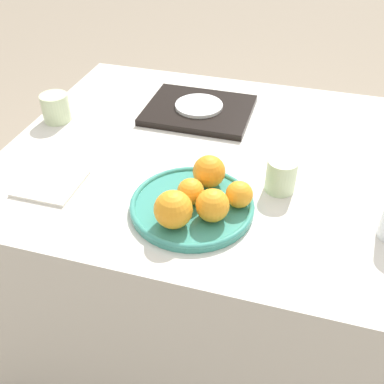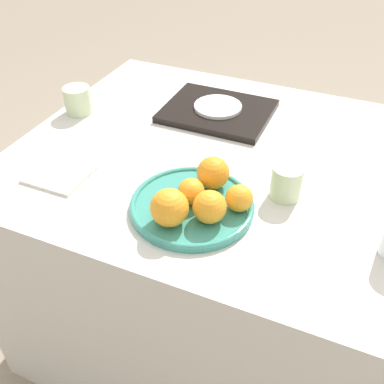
% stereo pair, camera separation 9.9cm
% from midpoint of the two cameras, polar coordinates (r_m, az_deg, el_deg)
% --- Properties ---
extents(ground_plane, '(12.00, 12.00, 0.00)m').
position_cam_midpoint_polar(ground_plane, '(1.72, 10.37, -17.71)').
color(ground_plane, gray).
extents(table, '(1.45, 0.93, 0.74)m').
position_cam_midpoint_polar(table, '(1.43, 12.07, -9.35)').
color(table, silver).
rests_on(table, ground_plane).
extents(fruit_platter, '(0.28, 0.28, 0.02)m').
position_cam_midpoint_polar(fruit_platter, '(1.01, 2.79, -1.83)').
color(fruit_platter, teal).
rests_on(fruit_platter, table).
extents(orange_0, '(0.06, 0.06, 0.06)m').
position_cam_midpoint_polar(orange_0, '(1.00, 2.72, -0.04)').
color(orange_0, orange).
rests_on(orange_0, fruit_platter).
extents(orange_1, '(0.08, 0.08, 0.08)m').
position_cam_midpoint_polar(orange_1, '(0.94, 0.13, -2.13)').
color(orange_1, orange).
rests_on(orange_1, fruit_platter).
extents(orange_2, '(0.08, 0.08, 0.08)m').
position_cam_midpoint_polar(orange_2, '(1.04, 5.40, 2.33)').
color(orange_2, orange).
rests_on(orange_2, fruit_platter).
extents(orange_3, '(0.07, 0.07, 0.07)m').
position_cam_midpoint_polar(orange_3, '(0.95, 5.23, -2.02)').
color(orange_3, orange).
rests_on(orange_3, fruit_platter).
extents(orange_4, '(0.06, 0.06, 0.06)m').
position_cam_midpoint_polar(orange_4, '(0.99, 8.87, -0.90)').
color(orange_4, orange).
rests_on(orange_4, fruit_platter).
extents(serving_tray, '(0.32, 0.26, 0.02)m').
position_cam_midpoint_polar(serving_tray, '(1.39, 5.36, 10.13)').
color(serving_tray, black).
rests_on(serving_tray, table).
extents(side_plate, '(0.14, 0.14, 0.01)m').
position_cam_midpoint_polar(side_plate, '(1.38, 5.40, 10.68)').
color(side_plate, white).
rests_on(side_plate, serving_tray).
extents(cup_0, '(0.08, 0.08, 0.08)m').
position_cam_midpoint_polar(cup_0, '(1.41, -12.35, 11.26)').
color(cup_0, beige).
rests_on(cup_0, table).
extents(cup_2, '(0.07, 0.07, 0.08)m').
position_cam_midpoint_polar(cup_2, '(1.07, 14.52, 1.10)').
color(cup_2, beige).
rests_on(cup_2, table).
extents(napkin, '(0.14, 0.14, 0.01)m').
position_cam_midpoint_polar(napkin, '(1.16, -14.04, 2.27)').
color(napkin, silver).
rests_on(napkin, table).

